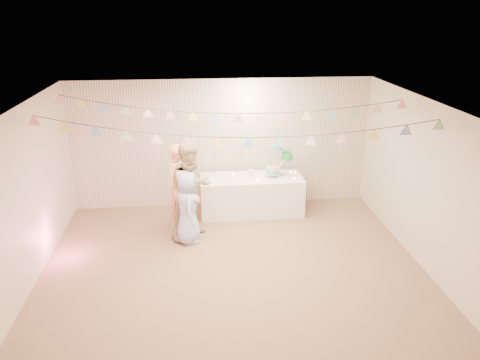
{
  "coord_description": "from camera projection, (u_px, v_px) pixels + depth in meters",
  "views": [
    {
      "loc": [
        -0.54,
        -6.55,
        3.92
      ],
      "look_at": [
        0.2,
        0.8,
        1.15
      ],
      "focal_mm": 35.0,
      "sensor_mm": 36.0,
      "label": 1
    }
  ],
  "objects": [
    {
      "name": "cake_stand",
      "position": [
        279.0,
        159.0,
        9.15
      ],
      "size": [
        0.61,
        0.36,
        0.69
      ],
      "primitive_type": null,
      "color": "silver",
      "rests_on": "table"
    },
    {
      "name": "ceiling",
      "position": [
        232.0,
        105.0,
        6.62
      ],
      "size": [
        6.0,
        6.0,
        0.0
      ],
      "primitive_type": "plane",
      "color": "silver",
      "rests_on": "ground"
    },
    {
      "name": "tealight_0",
      "position": [
        211.0,
        181.0,
        8.95
      ],
      "size": [
        0.04,
        0.04,
        0.03
      ],
      "primitive_type": "cylinder",
      "color": "#FFD88C",
      "rests_on": "table"
    },
    {
      "name": "cake_middle",
      "position": [
        287.0,
        157.0,
        9.25
      ],
      "size": [
        0.27,
        0.27,
        0.22
      ],
      "primitive_type": null,
      "color": "green",
      "rests_on": "cake_stand"
    },
    {
      "name": "cake_top_tier",
      "position": [
        277.0,
        146.0,
        9.02
      ],
      "size": [
        0.25,
        0.25,
        0.19
      ],
      "primitive_type": null,
      "color": "#43A6D2",
      "rests_on": "cake_stand"
    },
    {
      "name": "tealight_2",
      "position": [
        258.0,
        180.0,
        8.97
      ],
      "size": [
        0.04,
        0.04,
        0.03
      ],
      "primitive_type": "cylinder",
      "color": "#FFD88C",
      "rests_on": "table"
    },
    {
      "name": "tealight_3",
      "position": [
        267.0,
        172.0,
        9.4
      ],
      "size": [
        0.04,
        0.04,
        0.03
      ],
      "primitive_type": "cylinder",
      "color": "#FFD88C",
      "rests_on": "table"
    },
    {
      "name": "tealight_6",
      "position": [
        291.0,
        172.0,
        9.42
      ],
      "size": [
        0.04,
        0.04,
        0.03
      ],
      "primitive_type": "cylinder",
      "color": "#FFD88C",
      "rests_on": "table"
    },
    {
      "name": "person_adult_a",
      "position": [
        180.0,
        187.0,
        8.5
      ],
      "size": [
        0.69,
        0.7,
        1.63
      ],
      "primitive_type": "imported",
      "rotation": [
        0.0,
        0.0,
        0.8
      ],
      "color": "#FEB185",
      "rests_on": "floor"
    },
    {
      "name": "posy",
      "position": [
        250.0,
        173.0,
        9.19
      ],
      "size": [
        0.13,
        0.13,
        0.15
      ],
      "primitive_type": null,
      "color": "white",
      "rests_on": "table"
    },
    {
      "name": "front_wall",
      "position": [
        253.0,
        280.0,
        4.75
      ],
      "size": [
        6.0,
        6.0,
        0.0
      ],
      "primitive_type": "plane",
      "color": "silver",
      "rests_on": "ground"
    },
    {
      "name": "back_wall",
      "position": [
        222.0,
        144.0,
        9.41
      ],
      "size": [
        6.0,
        6.0,
        0.0
      ],
      "primitive_type": "plane",
      "color": "silver",
      "rests_on": "ground"
    },
    {
      "name": "bunting_front",
      "position": [
        233.0,
        127.0,
        6.53
      ],
      "size": [
        5.6,
        0.9,
        0.36
      ],
      "primitive_type": null,
      "color": "#72A5E5",
      "rests_on": "ceiling"
    },
    {
      "name": "person_adult_b",
      "position": [
        192.0,
        191.0,
        8.17
      ],
      "size": [
        1.08,
        1.06,
        1.76
      ],
      "primitive_type": "imported",
      "rotation": [
        0.0,
        0.0,
        0.7
      ],
      "color": "tan",
      "rests_on": "floor"
    },
    {
      "name": "left_wall",
      "position": [
        27.0,
        197.0,
        6.8
      ],
      "size": [
        5.0,
        5.0,
        0.0
      ],
      "primitive_type": "plane",
      "color": "silver",
      "rests_on": "ground"
    },
    {
      "name": "tealight_4",
      "position": [
        294.0,
        178.0,
        9.08
      ],
      "size": [
        0.04,
        0.04,
        0.03
      ],
      "primitive_type": "cylinder",
      "color": "#FFD88C",
      "rests_on": "table"
    },
    {
      "name": "bunting_back",
      "position": [
        226.0,
        106.0,
        7.73
      ],
      "size": [
        5.6,
        1.1,
        0.4
      ],
      "primitive_type": null,
      "color": "pink",
      "rests_on": "ceiling"
    },
    {
      "name": "floor",
      "position": [
        233.0,
        264.0,
        7.53
      ],
      "size": [
        6.0,
        6.0,
        0.0
      ],
      "primitive_type": "plane",
      "color": "brown",
      "rests_on": "ground"
    },
    {
      "name": "platter",
      "position": [
        226.0,
        179.0,
        9.08
      ],
      "size": [
        0.34,
        0.34,
        0.02
      ],
      "primitive_type": "cylinder",
      "color": "white",
      "rests_on": "table"
    },
    {
      "name": "right_wall",
      "position": [
        422.0,
        183.0,
        7.36
      ],
      "size": [
        5.0,
        5.0,
        0.0
      ],
      "primitive_type": "plane",
      "color": "silver",
      "rests_on": "ground"
    },
    {
      "name": "tealight_1",
      "position": [
        233.0,
        174.0,
        9.3
      ],
      "size": [
        0.04,
        0.04,
        0.03
      ],
      "primitive_type": "cylinder",
      "color": "#FFD88C",
      "rests_on": "table"
    },
    {
      "name": "tealight_5",
      "position": [
        295.0,
        172.0,
        9.39
      ],
      "size": [
        0.04,
        0.04,
        0.03
      ],
      "primitive_type": "cylinder",
      "color": "#FFD88C",
      "rests_on": "table"
    },
    {
      "name": "table",
      "position": [
        251.0,
        195.0,
        9.3
      ],
      "size": [
        2.01,
        0.8,
        0.75
      ],
      "primitive_type": "cube",
      "color": "white",
      "rests_on": "floor"
    },
    {
      "name": "cake_bottom",
      "position": [
        272.0,
        173.0,
        9.17
      ],
      "size": [
        0.31,
        0.31,
        0.15
      ],
      "primitive_type": null,
      "color": "#2AC6C4",
      "rests_on": "cake_stand"
    },
    {
      "name": "person_child",
      "position": [
        188.0,
        207.0,
        8.06
      ],
      "size": [
        0.47,
        0.67,
        1.29
      ],
      "primitive_type": "imported",
      "rotation": [
        0.0,
        0.0,
        1.66
      ],
      "color": "#A0B5E3",
      "rests_on": "floor"
    }
  ]
}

